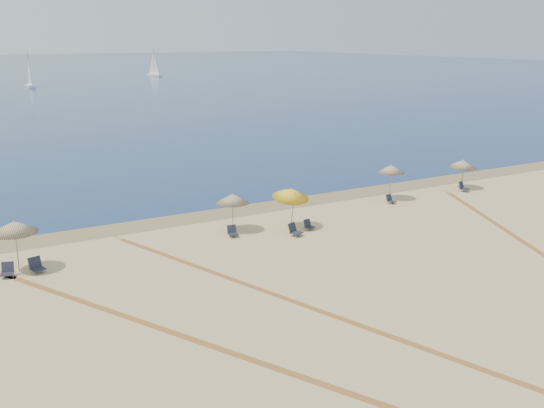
% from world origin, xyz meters
% --- Properties ---
extents(wet_sand, '(500.00, 500.00, 0.00)m').
position_xyz_m(wet_sand, '(0.00, 24.00, 0.00)').
color(wet_sand, olive).
rests_on(wet_sand, ground).
extents(umbrella_1, '(2.17, 2.18, 2.58)m').
position_xyz_m(umbrella_1, '(-14.58, 19.45, 2.23)').
color(umbrella_1, gray).
rests_on(umbrella_1, ground).
extents(umbrella_2, '(1.96, 1.96, 2.30)m').
position_xyz_m(umbrella_2, '(-2.61, 20.08, 1.96)').
color(umbrella_2, gray).
rests_on(umbrella_2, ground).
extents(umbrella_3, '(2.16, 2.23, 2.66)m').
position_xyz_m(umbrella_3, '(0.59, 18.80, 2.16)').
color(umbrella_3, gray).
rests_on(umbrella_3, ground).
extents(umbrella_4, '(1.89, 1.89, 2.50)m').
position_xyz_m(umbrella_4, '(10.26, 21.26, 2.16)').
color(umbrella_4, gray).
rests_on(umbrella_4, ground).
extents(umbrella_5, '(2.03, 2.07, 2.26)m').
position_xyz_m(umbrella_5, '(17.02, 21.08, 1.88)').
color(umbrella_5, gray).
rests_on(umbrella_5, ground).
extents(chair_1, '(0.74, 0.80, 0.68)m').
position_xyz_m(chair_1, '(-15.17, 18.87, 0.30)').
color(chair_1, black).
rests_on(chair_1, ground).
extents(chair_2, '(0.76, 0.83, 0.74)m').
position_xyz_m(chair_2, '(-13.87, 18.80, 0.32)').
color(chair_2, black).
rests_on(chair_2, ground).
extents(chair_3, '(0.62, 0.69, 0.64)m').
position_xyz_m(chair_3, '(-3.11, 19.12, 0.28)').
color(chair_3, black).
rests_on(chair_3, ground).
extents(chair_4, '(0.82, 0.88, 0.73)m').
position_xyz_m(chair_4, '(0.03, 17.48, 0.32)').
color(chair_4, black).
rests_on(chair_4, ground).
extents(chair_5, '(0.59, 0.66, 0.59)m').
position_xyz_m(chair_5, '(1.41, 18.10, 0.26)').
color(chair_5, black).
rests_on(chair_5, ground).
extents(chair_6, '(0.61, 0.68, 0.62)m').
position_xyz_m(chair_6, '(9.56, 20.34, 0.27)').
color(chair_6, black).
rests_on(chair_6, ground).
extents(chair_7, '(0.80, 0.86, 0.72)m').
position_xyz_m(chair_7, '(16.48, 20.35, 0.32)').
color(chair_7, black).
rests_on(chair_7, ground).
extents(sailboat_1, '(3.13, 5.66, 8.20)m').
position_xyz_m(sailboat_1, '(45.01, 165.38, 2.48)').
color(sailboat_1, white).
rests_on(sailboat_1, ocean).
extents(sailboat_2, '(1.42, 5.39, 8.01)m').
position_xyz_m(sailboat_2, '(6.74, 140.13, 2.42)').
color(sailboat_2, white).
rests_on(sailboat_2, ocean).
extents(tire_tracks, '(57.79, 39.33, 0.00)m').
position_xyz_m(tire_tracks, '(-1.90, 8.81, 0.00)').
color(tire_tracks, tan).
rests_on(tire_tracks, ground).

